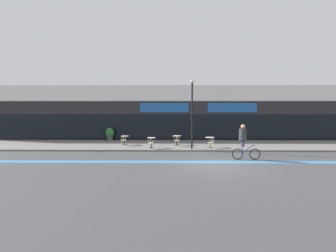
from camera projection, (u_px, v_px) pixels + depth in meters
The scene contains 15 objects.
ground_plane at pixel (216, 166), 14.24m from camera, with size 120.00×120.00×0.00m, color #424244.
sidewalk_slab at pixel (201, 145), 21.47m from camera, with size 40.00×5.50×0.12m, color slate.
storefront_facade at pixel (196, 113), 25.97m from camera, with size 40.00×4.06×5.16m.
bike_lane_stripe at pixel (213, 162), 15.27m from camera, with size 36.00×0.70×0.01m, color #3D7AB7.
bistro_table_0 at pixel (125, 139), 21.29m from camera, with size 0.62×0.62×0.72m.
bistro_table_1 at pixel (151, 141), 19.71m from camera, with size 0.63×0.63×0.77m.
bistro_table_2 at pixel (177, 138), 21.11m from camera, with size 0.67×0.67×0.76m.
bistro_table_3 at pixel (210, 140), 19.90m from camera, with size 0.68×0.68×0.78m.
cafe_chair_0_near at pixel (123, 139), 20.66m from camera, with size 0.45×0.60×0.90m.
cafe_chair_1_near at pixel (151, 142), 19.09m from camera, with size 0.41×0.58×0.90m.
cafe_chair_2_near at pixel (177, 140), 20.49m from camera, with size 0.44×0.59×0.90m.
cafe_chair_3_near at pixel (211, 142), 19.28m from camera, with size 0.45×0.60×0.90m.
planter_pot at pixel (110, 134), 23.73m from camera, with size 0.79×0.79×1.18m.
lamp_post at pixel (192, 109), 19.01m from camera, with size 0.26×0.26×5.05m.
cyclist_0 at pixel (244, 139), 15.91m from camera, with size 1.71×0.48×2.15m.
Camera 1 is at (-2.45, -14.07, 3.26)m, focal length 28.00 mm.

